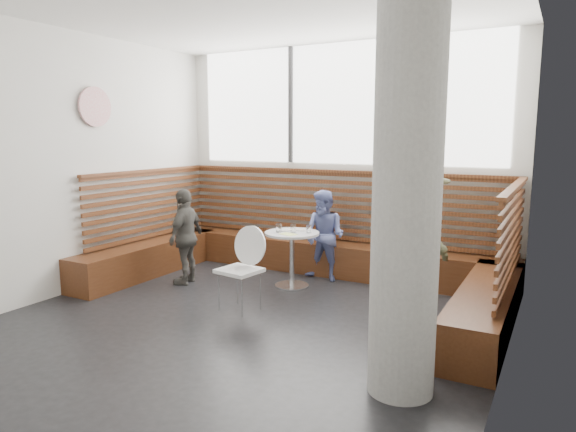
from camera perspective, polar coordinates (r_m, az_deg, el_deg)
The scene contains 15 objects.
room at distance 5.14m, azimuth -5.33°, elevation 5.11°, with size 5.00×5.00×3.20m.
booth at distance 6.85m, azimuth 3.10°, elevation -4.02°, with size 5.00×2.50×1.44m.
concrete_column at distance 3.81m, azimuth 13.10°, elevation 3.55°, with size 0.50×0.50×3.20m, color gray.
wall_art at distance 7.08m, azimuth -20.66°, elevation 11.29°, with size 0.50×0.50×0.03m, color white.
cafe_table at distance 6.60m, azimuth 0.44°, elevation -3.54°, with size 0.70×0.70×0.72m.
cafe_chair at distance 5.79m, azimuth -5.04°, elevation -5.02°, with size 0.45×0.44×0.93m.
adult_man at distance 5.58m, azimuth 14.17°, elevation -2.63°, with size 1.10×0.63×1.70m, color #545639.
child_back at distance 6.90m, azimuth 4.08°, elevation -2.20°, with size 0.59×0.46×1.22m, color #6874B5.
child_left at distance 6.88m, azimuth -11.28°, elevation -2.23°, with size 0.74×0.31×1.26m, color #504D48.
plate_near at distance 6.68m, azimuth -0.37°, elevation -1.53°, with size 0.22×0.22×0.02m, color white.
plate_far at distance 6.69m, azimuth 1.64°, elevation -1.51°, with size 0.21×0.21×0.01m, color white.
glass_left at distance 6.55m, azimuth -1.05°, elevation -1.32°, with size 0.07×0.07×0.11m, color white.
glass_mid at distance 6.52m, azimuth 0.57°, elevation -1.37°, with size 0.07×0.07×0.11m, color white.
glass_right at distance 6.51m, azimuth 2.32°, elevation -1.43°, with size 0.06×0.06×0.10m, color white.
menu_card at distance 6.41m, azimuth -0.01°, elevation -2.03°, with size 0.21×0.15×0.00m, color #A5C64C.
Camera 1 is at (2.86, -4.26, 1.94)m, focal length 32.00 mm.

